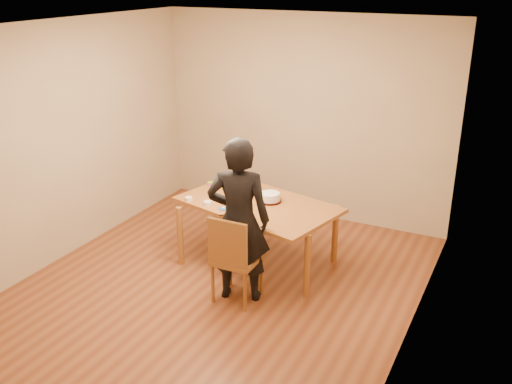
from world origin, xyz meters
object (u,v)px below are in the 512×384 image
at_px(person, 239,220).
at_px(cake, 270,197).
at_px(dining_chair, 237,259).
at_px(dining_table, 258,205).
at_px(cake_plate, 270,201).

bearing_deg(person, cake, -105.87).
relative_size(dining_chair, person, 0.25).
bearing_deg(dining_chair, cake, 92.58).
distance_m(dining_chair, cake, 0.94).
xyz_separation_m(cake, person, (0.05, -0.83, 0.05)).
bearing_deg(dining_table, dining_chair, -65.39).
bearing_deg(dining_table, cake_plate, 56.86).
distance_m(dining_table, dining_chair, 0.84).
xyz_separation_m(dining_table, cake, (0.10, 0.10, 0.08)).
height_order(cake, person, person).
distance_m(cake, person, 0.83).
distance_m(dining_chair, person, 0.41).
xyz_separation_m(dining_table, dining_chair, (0.15, -0.78, -0.28)).
xyz_separation_m(cake_plate, person, (0.05, -0.83, 0.10)).
xyz_separation_m(dining_table, person, (0.15, -0.73, 0.13)).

